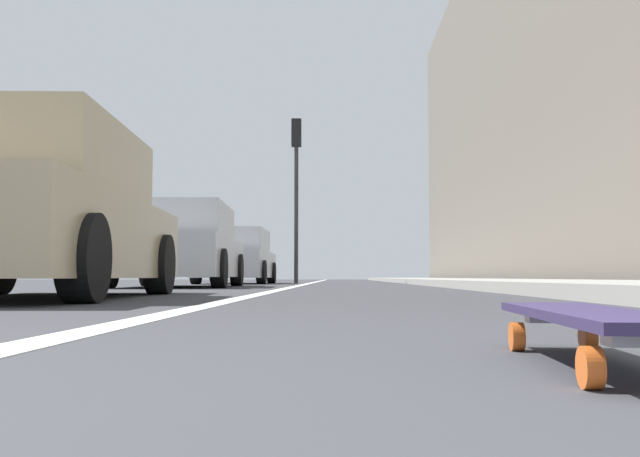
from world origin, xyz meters
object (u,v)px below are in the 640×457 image
object	(u,v)px
parked_car_near	(31,216)
traffic_light	(296,170)
parked_car_far	(236,258)
parked_car_mid	(179,248)
skateboard	(588,320)

from	to	relation	value
parked_car_near	traffic_light	world-z (taller)	traffic_light
parked_car_far	traffic_light	xyz separation A→B (m)	(1.16, -1.55, 2.55)
parked_car_near	traffic_light	xyz separation A→B (m)	(14.28, -1.43, 2.54)
parked_car_mid	parked_car_far	size ratio (longest dim) A/B	1.05
parked_car_mid	parked_car_far	xyz separation A→B (m)	(6.30, -0.13, -0.02)
parked_car_near	parked_car_mid	xyz separation A→B (m)	(6.82, 0.25, 0.01)
skateboard	traffic_light	bearing A→B (deg)	5.26
parked_car_far	traffic_light	world-z (taller)	traffic_light
skateboard	parked_car_near	xyz separation A→B (m)	(4.57, 3.16, 0.61)
skateboard	traffic_light	world-z (taller)	traffic_light
skateboard	parked_car_far	xyz separation A→B (m)	(17.69, 3.28, 0.60)
skateboard	parked_car_mid	size ratio (longest dim) A/B	0.18
parked_car_near	traffic_light	size ratio (longest dim) A/B	0.89
parked_car_near	parked_car_mid	bearing A→B (deg)	2.08
parked_car_near	parked_car_far	xyz separation A→B (m)	(13.13, 0.12, -0.01)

